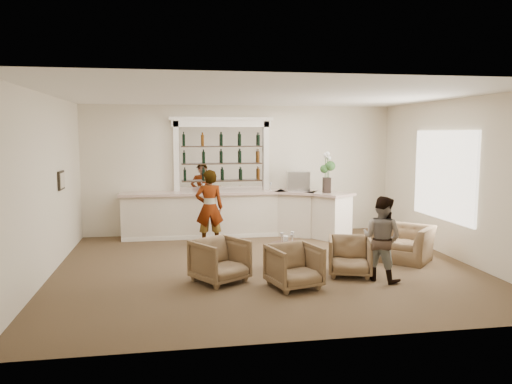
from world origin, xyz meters
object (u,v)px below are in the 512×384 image
(armchair_right, at_px, (350,256))
(espresso_machine, at_px, (298,181))
(flower_vase, at_px, (327,170))
(bar_counter, at_px, (237,214))
(armchair_left, at_px, (220,261))
(guest, at_px, (382,239))
(cocktail_table, at_px, (288,256))
(armchair_far, at_px, (403,243))
(sommelier, at_px, (209,208))
(armchair_center, at_px, (294,266))

(armchair_right, bearing_deg, espresso_machine, 107.36)
(espresso_machine, height_order, flower_vase, flower_vase)
(bar_counter, distance_m, flower_vase, 2.49)
(espresso_machine, relative_size, flower_vase, 0.55)
(armchair_left, distance_m, flower_vase, 4.55)
(armchair_right, bearing_deg, flower_vase, 97.22)
(armchair_left, bearing_deg, guest, -40.54)
(cocktail_table, xyz_separation_m, armchair_right, (1.02, -0.58, 0.11))
(armchair_far, bearing_deg, flower_vase, 154.58)
(bar_counter, height_order, flower_vase, flower_vase)
(bar_counter, relative_size, cocktail_table, 8.34)
(guest, relative_size, armchair_left, 1.79)
(guest, relative_size, flower_vase, 1.51)
(bar_counter, distance_m, armchair_far, 4.22)
(flower_vase, bearing_deg, guest, -91.99)
(bar_counter, height_order, sommelier, sommelier)
(armchair_center, bearing_deg, armchair_far, 13.08)
(bar_counter, height_order, espresso_machine, espresso_machine)
(armchair_left, height_order, flower_vase, flower_vase)
(cocktail_table, distance_m, armchair_center, 1.14)
(guest, height_order, armchair_left, guest)
(armchair_center, bearing_deg, armchair_right, 9.69)
(armchair_center, bearing_deg, cocktail_table, 66.56)
(bar_counter, xyz_separation_m, cocktail_table, (0.56, -3.22, -0.32))
(sommelier, bearing_deg, flower_vase, -174.52)
(sommelier, bearing_deg, bar_counter, -130.74)
(bar_counter, bearing_deg, espresso_machine, -0.95)
(armchair_far, bearing_deg, armchair_right, -105.89)
(armchair_center, bearing_deg, guest, -9.51)
(flower_vase, bearing_deg, armchair_left, -132.56)
(cocktail_table, bearing_deg, armchair_left, -156.46)
(armchair_right, bearing_deg, armchair_center, -138.07)
(flower_vase, bearing_deg, armchair_center, -115.02)
(sommelier, height_order, armchair_left, sommelier)
(armchair_center, bearing_deg, espresso_machine, 59.75)
(guest, xyz_separation_m, armchair_center, (-1.62, -0.16, -0.38))
(armchair_right, height_order, espresso_machine, espresso_machine)
(armchair_left, xyz_separation_m, armchair_right, (2.38, 0.01, -0.02))
(armchair_center, relative_size, flower_vase, 0.81)
(armchair_right, height_order, armchair_far, armchair_far)
(armchair_left, distance_m, armchair_far, 3.95)
(armchair_left, relative_size, armchair_center, 1.04)
(cocktail_table, bearing_deg, armchair_far, 6.63)
(sommelier, distance_m, armchair_right, 3.76)
(sommelier, xyz_separation_m, armchair_right, (2.34, -2.90, -0.53))
(guest, height_order, espresso_machine, espresso_machine)
(armchair_center, height_order, armchair_right, armchair_center)
(armchair_center, bearing_deg, armchair_left, 141.05)
(bar_counter, xyz_separation_m, armchair_far, (3.04, -2.93, -0.21))
(cocktail_table, height_order, guest, guest)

